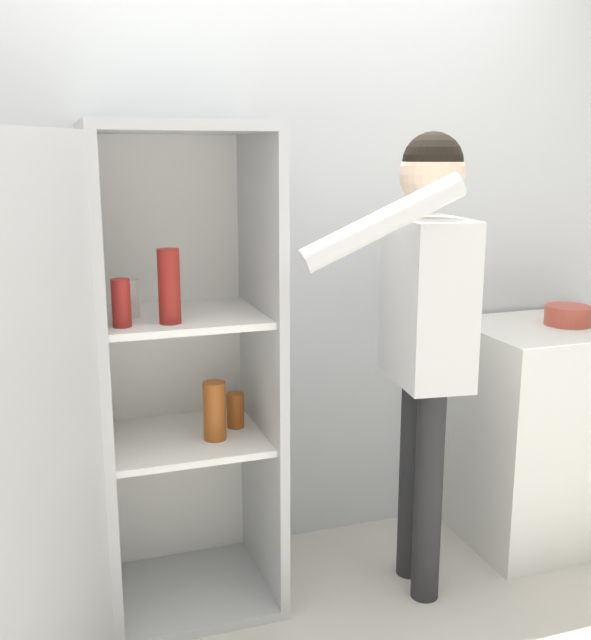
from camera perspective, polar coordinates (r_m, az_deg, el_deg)
name	(u,v)px	position (r m, az deg, el deg)	size (l,w,h in m)	color
wall_back	(259,243)	(2.98, -2.78, 5.91)	(7.00, 0.06, 2.55)	silver
refrigerator	(151,384)	(2.57, -10.93, -4.78)	(1.00, 1.05, 1.72)	#B7BABC
person	(425,306)	(2.68, 9.82, 1.06)	(0.68, 0.53, 1.69)	#262628
counter	(551,430)	(3.41, 18.86, -7.97)	(0.77, 0.59, 0.93)	white
bowl	(568,315)	(3.29, 20.05, 0.33)	(0.19, 0.19, 0.08)	#B24738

